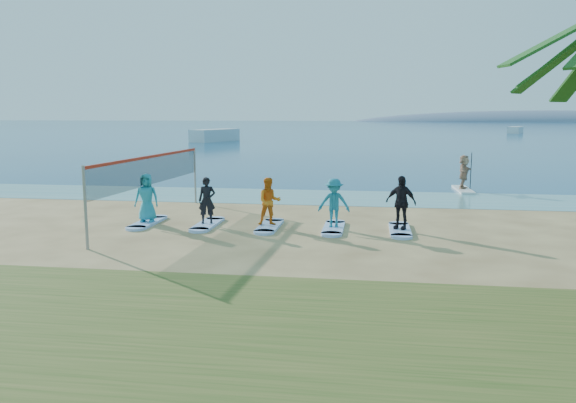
# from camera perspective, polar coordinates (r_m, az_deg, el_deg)

# --- Properties ---
(ground) EXTENTS (600.00, 600.00, 0.00)m
(ground) POSITION_cam_1_polar(r_m,az_deg,el_deg) (16.97, -2.16, -4.68)
(ground) COLOR tan
(ground) RESTS_ON ground
(shallow_water) EXTENTS (600.00, 600.00, 0.00)m
(shallow_water) POSITION_cam_1_polar(r_m,az_deg,el_deg) (27.18, 1.92, 0.48)
(shallow_water) COLOR teal
(shallow_water) RESTS_ON ground
(ocean) EXTENTS (600.00, 600.00, 0.00)m
(ocean) POSITION_cam_1_polar(r_m,az_deg,el_deg) (176.28, 7.54, 7.52)
(ocean) COLOR navy
(ocean) RESTS_ON ground
(island_ridge) EXTENTS (220.00, 56.00, 18.00)m
(island_ridge) POSITION_cam_1_polar(r_m,az_deg,el_deg) (329.33, 24.91, 7.38)
(island_ridge) COLOR slate
(island_ridge) RESTS_ON ground
(volleyball_net) EXTENTS (0.55, 9.08, 2.50)m
(volleyball_net) POSITION_cam_1_polar(r_m,az_deg,el_deg) (21.38, -13.74, 3.06)
(volleyball_net) COLOR gray
(volleyball_net) RESTS_ON ground
(paddleboard) EXTENTS (0.77, 3.02, 0.12)m
(paddleboard) POSITION_cam_1_polar(r_m,az_deg,el_deg) (30.75, 17.36, 1.16)
(paddleboard) COLOR silver
(paddleboard) RESTS_ON ground
(paddleboarder) EXTENTS (1.01, 1.71, 1.76)m
(paddleboarder) POSITION_cam_1_polar(r_m,az_deg,el_deg) (30.64, 17.44, 2.90)
(paddleboarder) COLOR tan
(paddleboarder) RESTS_ON paddleboard
(boat_offshore_a) EXTENTS (5.65, 9.23, 1.77)m
(boat_offshore_a) POSITION_cam_1_polar(r_m,az_deg,el_deg) (82.95, -7.42, 6.07)
(boat_offshore_a) COLOR silver
(boat_offshore_a) RESTS_ON ground
(boat_offshore_b) EXTENTS (4.17, 5.79, 1.38)m
(boat_offshore_b) POSITION_cam_1_polar(r_m,az_deg,el_deg) (125.53, 22.07, 6.43)
(boat_offshore_b) COLOR silver
(boat_offshore_b) RESTS_ON ground
(surfboard_0) EXTENTS (0.70, 2.20, 0.09)m
(surfboard_0) POSITION_cam_1_polar(r_m,az_deg,el_deg) (21.19, -14.09, -2.09)
(surfboard_0) COLOR #A1C0F9
(surfboard_0) RESTS_ON ground
(student_0) EXTENTS (0.93, 0.67, 1.76)m
(student_0) POSITION_cam_1_polar(r_m,az_deg,el_deg) (21.03, -14.18, 0.39)
(student_0) COLOR teal
(student_0) RESTS_ON surfboard_0
(surfboard_1) EXTENTS (0.70, 2.20, 0.09)m
(surfboard_1) POSITION_cam_1_polar(r_m,az_deg,el_deg) (20.43, -8.18, -2.31)
(surfboard_1) COLOR #A1C0F9
(surfboard_1) RESTS_ON ground
(student_1) EXTENTS (0.68, 0.52, 1.66)m
(student_1) POSITION_cam_1_polar(r_m,az_deg,el_deg) (20.28, -8.24, 0.12)
(student_1) COLOR black
(student_1) RESTS_ON surfboard_1
(surfboard_2) EXTENTS (0.70, 2.20, 0.09)m
(surfboard_2) POSITION_cam_1_polar(r_m,az_deg,el_deg) (19.90, -1.89, -2.52)
(surfboard_2) COLOR #A1C0F9
(surfboard_2) RESTS_ON ground
(student_2) EXTENTS (0.96, 0.84, 1.69)m
(student_2) POSITION_cam_1_polar(r_m,az_deg,el_deg) (19.75, -1.91, 0.01)
(student_2) COLOR orange
(student_2) RESTS_ON surfboard_2
(surfboard_3) EXTENTS (0.70, 2.20, 0.09)m
(surfboard_3) POSITION_cam_1_polar(r_m,az_deg,el_deg) (19.63, 4.66, -2.70)
(surfboard_3) COLOR #A1C0F9
(surfboard_3) RESTS_ON ground
(student_3) EXTENTS (1.10, 0.64, 1.69)m
(student_3) POSITION_cam_1_polar(r_m,az_deg,el_deg) (19.47, 4.69, -0.13)
(student_3) COLOR #1B6F86
(student_3) RESTS_ON surfboard_3
(surfboard_4) EXTENTS (0.70, 2.20, 0.09)m
(surfboard_4) POSITION_cam_1_polar(r_m,az_deg,el_deg) (19.62, 11.30, -2.86)
(surfboard_4) COLOR #A1C0F9
(surfboard_4) RESTS_ON ground
(student_4) EXTENTS (1.16, 0.84, 1.83)m
(student_4) POSITION_cam_1_polar(r_m,az_deg,el_deg) (19.45, 11.39, -0.09)
(student_4) COLOR black
(student_4) RESTS_ON surfboard_4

